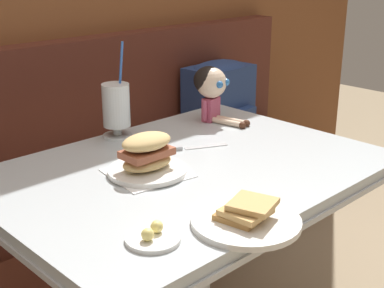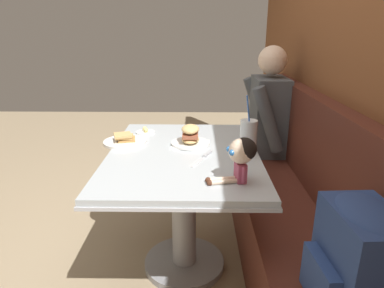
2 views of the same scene
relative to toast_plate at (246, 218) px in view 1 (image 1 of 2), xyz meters
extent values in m
cube|color=#512319|center=(0.15, 0.94, -0.53)|extent=(2.60, 0.48, 0.45)
cube|color=#512319|center=(0.15, 1.13, -0.03)|extent=(2.60, 0.10, 0.55)
cube|color=#B2BCC1|center=(0.15, 0.35, -0.03)|extent=(1.10, 0.80, 0.03)
cube|color=#B7BABF|center=(0.15, 0.35, -0.05)|extent=(1.11, 0.81, 0.02)
cylinder|color=#A5A8AD|center=(0.15, 0.35, -0.39)|extent=(0.14, 0.14, 0.65)
cylinder|color=white|center=(0.00, 0.00, -0.01)|extent=(0.25, 0.25, 0.01)
cube|color=#B78447|center=(-0.01, 0.01, 0.01)|extent=(0.11, 0.11, 0.01)
cube|color=tan|center=(-0.01, 0.00, 0.02)|extent=(0.10, 0.10, 0.01)
cube|color=tan|center=(0.01, -0.01, 0.04)|extent=(0.12, 0.12, 0.01)
cylinder|color=silver|center=(0.16, 0.69, -0.01)|extent=(0.10, 0.10, 0.01)
cylinder|color=silver|center=(0.16, 0.69, 0.01)|extent=(0.03, 0.03, 0.03)
cylinder|color=silver|center=(0.16, 0.69, 0.09)|extent=(0.09, 0.09, 0.14)
cylinder|color=#ADE0A8|center=(0.16, 0.69, 0.08)|extent=(0.08, 0.08, 0.12)
cylinder|color=blue|center=(0.17, 0.68, 0.19)|extent=(0.01, 0.04, 0.22)
cube|color=white|center=(0.03, 0.38, -0.01)|extent=(0.23, 0.23, 0.00)
cylinder|color=white|center=(0.03, 0.38, -0.01)|extent=(0.22, 0.22, 0.01)
ellipsoid|color=tan|center=(0.03, 0.38, 0.02)|extent=(0.15, 0.10, 0.04)
cube|color=#995138|center=(0.03, 0.38, 0.05)|extent=(0.14, 0.09, 0.02)
ellipsoid|color=tan|center=(0.03, 0.38, 0.08)|extent=(0.15, 0.10, 0.04)
cylinder|color=white|center=(-0.20, 0.09, -0.01)|extent=(0.12, 0.12, 0.01)
sphere|color=#F4E07A|center=(-0.22, 0.08, 0.01)|extent=(0.03, 0.03, 0.03)
sphere|color=#F4E07A|center=(-0.18, 0.10, 0.01)|extent=(0.03, 0.03, 0.03)
cube|color=silver|center=(0.30, 0.42, -0.01)|extent=(0.13, 0.08, 0.00)
cube|color=#B2B5BA|center=(0.19, 0.48, -0.01)|extent=(0.08, 0.05, 0.01)
cube|color=#B74C6B|center=(0.51, 0.61, 0.03)|extent=(0.07, 0.05, 0.08)
sphere|color=beige|center=(0.51, 0.61, 0.12)|extent=(0.11, 0.11, 0.11)
ellipsoid|color=black|center=(0.51, 0.62, 0.13)|extent=(0.13, 0.12, 0.10)
sphere|color=#2D6BB2|center=(0.50, 0.56, 0.13)|extent=(0.03, 0.03, 0.03)
sphere|color=#2D6BB2|center=(0.54, 0.57, 0.13)|extent=(0.03, 0.03, 0.03)
cylinder|color=beige|center=(0.51, 0.53, -0.01)|extent=(0.04, 0.12, 0.02)
cylinder|color=beige|center=(0.54, 0.53, -0.01)|extent=(0.04, 0.12, 0.02)
sphere|color=#4C2819|center=(0.53, 0.47, -0.01)|extent=(0.03, 0.03, 0.03)
sphere|color=#4C2819|center=(0.55, 0.47, -0.01)|extent=(0.03, 0.03, 0.03)
cylinder|color=#B74C6B|center=(0.47, 0.60, 0.03)|extent=(0.02, 0.02, 0.07)
cylinder|color=#B74C6B|center=(0.55, 0.62, 0.03)|extent=(0.02, 0.02, 0.07)
cube|color=navy|center=(0.92, 0.96, -0.12)|extent=(0.31, 0.22, 0.38)
cube|color=navy|center=(0.92, 0.84, -0.19)|extent=(0.21, 0.06, 0.17)
ellipsoid|color=navy|center=(0.92, 0.96, 0.06)|extent=(0.30, 0.21, 0.07)
camera|label=1|loc=(-0.85, -0.70, 0.57)|focal=50.90mm
camera|label=2|loc=(1.85, 0.42, 0.61)|focal=31.46mm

